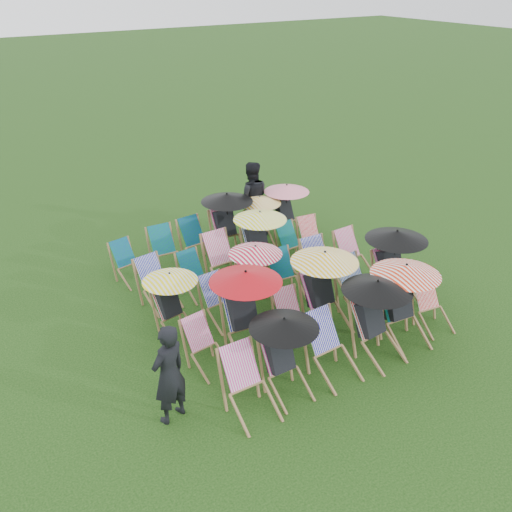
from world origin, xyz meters
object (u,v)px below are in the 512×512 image
deckchair_5 (433,307)px  person_rear (251,199)px  deckchair_0 (250,385)px  deckchair_29 (288,210)px  person_left (169,374)px

deckchair_5 → person_rear: bearing=104.8°
deckchair_0 → person_rear: size_ratio=0.53×
deckchair_29 → person_rear: size_ratio=0.70×
person_rear → deckchair_0: bearing=81.5°
person_rear → person_left: bearing=71.5°
deckchair_0 → person_left: 1.17m
deckchair_0 → person_rear: 6.23m
person_left → person_rear: bearing=-150.8°
person_left → person_rear: (4.31, 4.77, 0.12)m
person_left → deckchair_29: bearing=-158.5°
deckchair_5 → person_left: bearing=-176.6°
deckchair_5 → deckchair_29: deckchair_29 is taller
person_left → deckchair_5: bearing=157.1°
deckchair_5 → person_left: 4.99m
deckchair_5 → person_rear: size_ratio=0.46×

